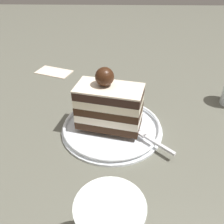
{
  "coord_description": "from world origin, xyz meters",
  "views": [
    {
      "loc": [
        -0.39,
        -0.01,
        0.31
      ],
      "look_at": [
        -0.0,
        -0.01,
        0.04
      ],
      "focal_mm": 39.37,
      "sensor_mm": 36.0,
      "label": 1
    }
  ],
  "objects": [
    {
      "name": "fork",
      "position": [
        -0.04,
        -0.07,
        0.02
      ],
      "size": [
        0.08,
        0.08,
        0.0
      ],
      "color": "silver",
      "rests_on": "dessert_plate"
    },
    {
      "name": "ground_plane",
      "position": [
        0.0,
        0.0,
        0.0
      ],
      "size": [
        2.4,
        2.4,
        0.0
      ],
      "primitive_type": "plane",
      "color": "#58584C"
    },
    {
      "name": "dessert_plate",
      "position": [
        -0.0,
        -0.01,
        0.01
      ],
      "size": [
        0.2,
        0.2,
        0.01
      ],
      "color": "white",
      "rests_on": "ground_plane"
    },
    {
      "name": "cake_slice",
      "position": [
        0.0,
        -0.0,
        0.06
      ],
      "size": [
        0.09,
        0.13,
        0.12
      ],
      "color": "black",
      "rests_on": "dessert_plate"
    },
    {
      "name": "folded_napkin",
      "position": [
        0.26,
        0.17,
        0.0
      ],
      "size": [
        0.09,
        0.11,
        0.0
      ],
      "primitive_type": "cube",
      "rotation": [
        0.0,
        0.0,
        1.21
      ],
      "color": "beige",
      "rests_on": "ground_plane"
    }
  ]
}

